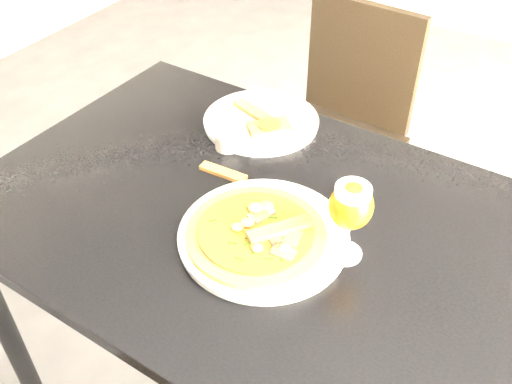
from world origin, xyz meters
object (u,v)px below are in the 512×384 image
Objects in this scene: beer_glass at (351,206)px; chair_far at (338,129)px; dining_table at (257,243)px; pizza at (257,233)px.

chair_far is at bearing 113.96° from beer_glass.
chair_far is (-0.14, 0.74, -0.18)m from dining_table.
pizza is (0.04, -0.08, 0.12)m from dining_table.
chair_far is 0.89m from pizza.
dining_table is 7.30× the size of beer_glass.
chair_far is at bearing 102.33° from pizza.
dining_table is at bearing -74.97° from chair_far.
dining_table is 1.41× the size of chair_far.
dining_table is 0.29m from beer_glass.
dining_table is 4.52× the size of pizza.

